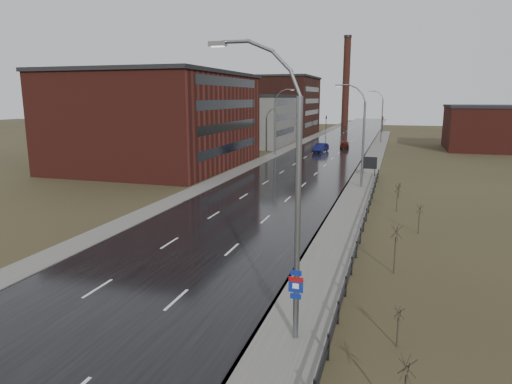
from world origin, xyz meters
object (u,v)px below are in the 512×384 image
Objects in this scene: streetlight_main at (290,199)px; car_near at (321,148)px; car_far at (345,144)px; billboard at (369,163)px.

streetlight_main reaches higher than car_near.
car_near is (-9.51, 66.25, -5.24)m from streetlight_main.
streetlight_main is 2.76× the size of car_far.
streetlight_main reaches higher than car_far.
billboard is 0.52× the size of car_near.
car_far is (-6.76, 32.95, -0.98)m from billboard.
billboard reaches higher than car_near.
billboard is at bearing -60.08° from car_near.
streetlight_main is 42.17m from billboard.
streetlight_main is 67.13m from car_near.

